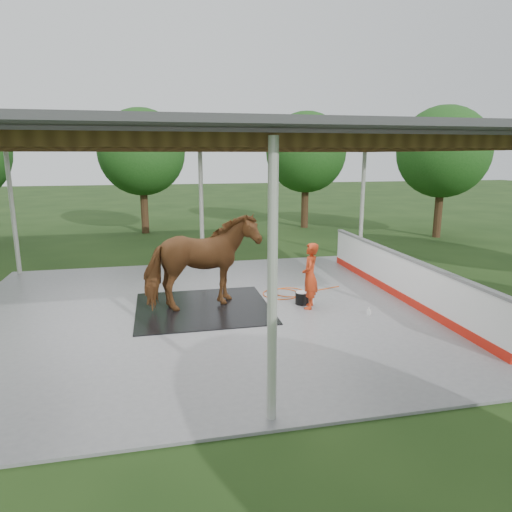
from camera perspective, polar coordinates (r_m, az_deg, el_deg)
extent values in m
plane|color=#1E3814|center=(11.02, -4.14, -6.94)|extent=(100.00, 100.00, 0.00)
cube|color=slate|center=(11.02, -4.14, -6.81)|extent=(12.00, 10.00, 0.05)
cylinder|color=beige|center=(6.02, 2.06, -3.78)|extent=(0.14, 0.14, 3.85)
cylinder|color=beige|center=(15.68, -28.12, 4.86)|extent=(0.14, 0.14, 3.85)
cylinder|color=beige|center=(15.16, -6.84, 6.02)|extent=(0.14, 0.14, 3.85)
cylinder|color=beige|center=(16.70, 13.14, 6.38)|extent=(0.14, 0.14, 3.85)
cube|color=brown|center=(5.98, 1.71, 14.30)|extent=(12.00, 0.10, 0.18)
cube|color=brown|center=(7.44, -1.17, 13.94)|extent=(12.00, 0.10, 0.18)
cube|color=brown|center=(8.92, -3.10, 13.69)|extent=(12.00, 0.10, 0.18)
cube|color=brown|center=(10.40, -4.48, 13.50)|extent=(12.00, 0.10, 0.18)
cube|color=brown|center=(11.89, -5.51, 13.35)|extent=(12.00, 0.10, 0.18)
cube|color=brown|center=(13.38, -6.31, 13.23)|extent=(12.00, 0.10, 0.18)
cube|color=brown|center=(14.87, -6.95, 13.14)|extent=(12.00, 0.10, 0.18)
cube|color=brown|center=(12.53, 22.97, 12.40)|extent=(0.12, 10.00, 0.18)
cube|color=#38383A|center=(10.40, -4.50, 14.60)|extent=(12.60, 10.60, 0.10)
cube|color=red|center=(12.44, 17.35, -4.48)|extent=(0.14, 8.00, 0.20)
cube|color=white|center=(12.31, 17.52, -2.25)|extent=(0.12, 8.00, 1.00)
cube|color=slate|center=(12.20, 17.68, 0.11)|extent=(0.16, 8.00, 0.06)
cylinder|color=#382314|center=(22.45, -13.75, 5.59)|extent=(0.36, 0.36, 2.20)
sphere|color=#194714|center=(22.30, -14.12, 12.49)|extent=(4.00, 4.00, 4.00)
cylinder|color=#382314|center=(23.65, 6.11, 6.21)|extent=(0.36, 0.36, 2.20)
sphere|color=#194714|center=(23.51, 6.27, 12.77)|extent=(4.00, 4.00, 4.00)
cylinder|color=#382314|center=(22.28, 21.81, 5.01)|extent=(0.36, 0.36, 2.20)
sphere|color=#194714|center=(22.13, 22.38, 11.95)|extent=(4.00, 4.00, 4.00)
cube|color=black|center=(11.13, -6.62, -6.45)|extent=(3.16, 2.97, 0.02)
imported|color=brown|center=(10.82, -6.77, -0.78)|extent=(2.87, 1.85, 2.24)
imported|color=#B83213|center=(10.95, 6.77, -2.48)|extent=(0.57, 0.68, 1.59)
cylinder|color=black|center=(11.39, 5.77, -5.28)|extent=(0.34, 0.34, 0.30)
cylinder|color=white|center=(11.34, 5.79, -4.56)|extent=(0.31, 0.31, 0.03)
imported|color=silver|center=(11.33, 6.95, -5.38)|extent=(0.13, 0.13, 0.30)
imported|color=#338CD8|center=(10.93, 13.93, -6.69)|extent=(0.12, 0.12, 0.18)
torus|color=#C2480D|center=(12.15, 3.14, -4.75)|extent=(0.98, 0.98, 0.02)
torus|color=#C2480D|center=(12.32, 4.19, -4.53)|extent=(0.84, 0.84, 0.02)
cylinder|color=#C2480D|center=(12.62, 8.01, -4.19)|extent=(1.28, 0.44, 0.02)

